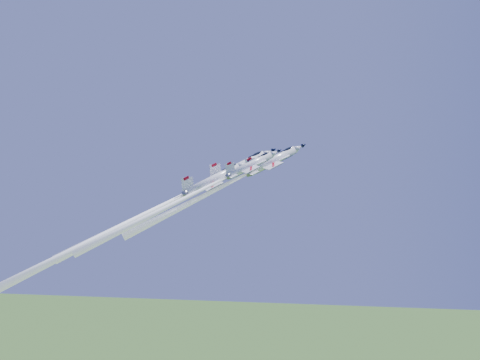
% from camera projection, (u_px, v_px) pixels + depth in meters
% --- Properties ---
extents(jet_lead, '(33.47, 19.39, 30.92)m').
position_uv_depth(jet_lead, '(223.00, 186.00, 124.23)').
color(jet_lead, white).
extents(jet_left, '(39.51, 22.94, 37.16)m').
position_uv_depth(jet_left, '(177.00, 198.00, 125.62)').
color(jet_left, white).
extents(jet_right, '(33.52, 19.50, 32.85)m').
position_uv_depth(jet_right, '(188.00, 197.00, 114.72)').
color(jet_right, white).
extents(jet_slot, '(42.59, 24.77, 41.49)m').
position_uv_depth(jet_slot, '(136.00, 219.00, 118.67)').
color(jet_slot, white).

